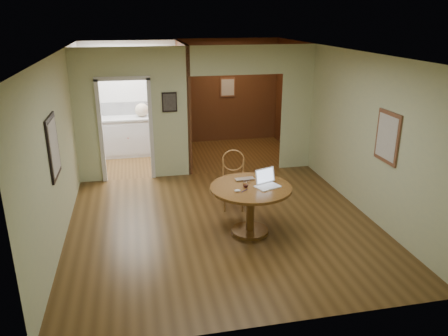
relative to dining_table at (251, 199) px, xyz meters
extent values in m
plane|color=#483014|center=(-0.36, 0.32, -0.58)|extent=(5.00, 5.00, 0.00)
plane|color=white|center=(-0.36, 0.32, 2.12)|extent=(5.00, 5.00, 0.00)
plane|color=#B4BE93|center=(-0.36, -2.18, 0.77)|extent=(5.00, 0.00, 5.00)
plane|color=#B4BE93|center=(-2.86, 0.32, 0.77)|extent=(0.00, 5.00, 5.00)
plane|color=#B4BE93|center=(2.14, 0.32, 0.77)|extent=(0.00, 5.00, 5.00)
cube|color=#B4BE93|center=(-2.61, 2.82, 0.77)|extent=(0.50, 2.70, 0.04)
cube|color=#B4BE93|center=(-0.96, 2.82, 0.77)|extent=(0.80, 2.70, 0.04)
cube|color=#B4BE93|center=(1.79, 2.82, 0.77)|extent=(0.70, 2.70, 0.04)
plane|color=white|center=(-1.71, 4.82, 0.77)|extent=(2.70, 0.00, 2.70)
plane|color=#3C2311|center=(0.79, 5.32, 0.77)|extent=(2.70, 0.00, 2.70)
cube|color=#3C2311|center=(-0.56, 4.07, 0.77)|extent=(0.08, 2.50, 2.70)
cube|color=black|center=(-2.84, 0.32, 0.92)|extent=(0.03, 0.70, 0.90)
cube|color=brown|center=(2.12, -0.18, 0.92)|extent=(0.03, 0.60, 0.80)
cube|color=black|center=(-0.96, 2.80, 1.02)|extent=(0.30, 0.03, 0.40)
cube|color=beige|center=(0.79, 5.30, 0.87)|extent=(0.40, 0.03, 0.50)
cube|color=white|center=(-1.71, 4.81, 0.52)|extent=(2.00, 0.02, 0.32)
cylinder|color=brown|center=(0.00, 0.00, -0.56)|extent=(0.59, 0.59, 0.05)
cylinder|color=brown|center=(0.00, 0.00, -0.19)|extent=(0.13, 0.13, 0.68)
cylinder|color=brown|center=(0.00, 0.00, 0.18)|extent=(1.26, 1.26, 0.04)
cylinder|color=olive|center=(-0.05, 0.96, -0.11)|extent=(0.52, 0.52, 0.03)
cylinder|color=olive|center=(-0.24, 0.84, -0.35)|extent=(0.03, 0.03, 0.47)
cylinder|color=olive|center=(0.07, 0.78, -0.35)|extent=(0.03, 0.03, 0.47)
cylinder|color=olive|center=(-0.17, 1.15, -0.35)|extent=(0.03, 0.03, 0.47)
cylinder|color=olive|center=(0.14, 1.09, -0.35)|extent=(0.03, 0.03, 0.47)
cylinder|color=olive|center=(-0.19, 1.15, 0.09)|extent=(0.03, 0.03, 0.38)
cylinder|color=olive|center=(0.16, 1.08, 0.09)|extent=(0.03, 0.03, 0.38)
torus|color=olive|center=(-0.02, 1.13, 0.26)|extent=(0.40, 0.11, 0.41)
cube|color=white|center=(0.25, -0.07, 0.21)|extent=(0.42, 0.36, 0.02)
cube|color=silver|center=(0.25, -0.11, 0.22)|extent=(0.33, 0.23, 0.00)
cube|color=white|center=(0.25, 0.07, 0.34)|extent=(0.36, 0.19, 0.24)
cube|color=gray|center=(0.25, 0.07, 0.34)|extent=(0.31, 0.16, 0.20)
imported|color=#ABAAAF|center=(-0.02, 0.25, 0.22)|extent=(0.32, 0.22, 0.02)
ellipsoid|color=white|center=(-0.25, -0.17, 0.22)|extent=(0.10, 0.07, 0.04)
cylinder|color=#0C1259|center=(-0.14, -0.15, 0.21)|extent=(0.12, 0.10, 0.01)
cube|color=silver|center=(-1.71, 4.52, -0.13)|extent=(2.00, 0.55, 0.90)
cube|color=#B1B1AD|center=(-1.71, 4.52, 0.34)|extent=(2.06, 0.60, 0.04)
sphere|color=#B20C0C|center=(-1.86, 4.23, -0.08)|extent=(0.03, 0.03, 0.03)
sphere|color=#B20C0C|center=(-0.86, 4.23, -0.08)|extent=(0.03, 0.03, 0.03)
ellipsoid|color=#BAAF88|center=(-1.50, 4.52, 0.52)|extent=(0.37, 0.33, 0.32)
camera|label=1|loc=(-1.68, -6.00, 2.72)|focal=35.00mm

